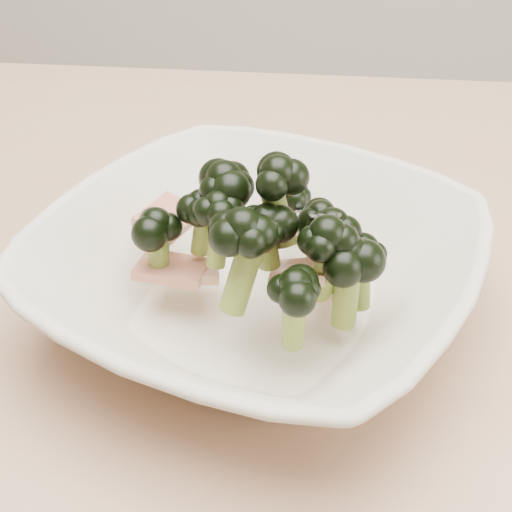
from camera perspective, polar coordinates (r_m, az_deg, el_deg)
name	(u,v)px	position (r m, az deg, el deg)	size (l,w,h in m)	color
dining_table	(281,358)	(0.62, 2.03, -8.13)	(1.20, 0.80, 0.75)	tan
broccoli_dish	(258,268)	(0.48, 0.20, -0.98)	(0.38, 0.38, 0.13)	beige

